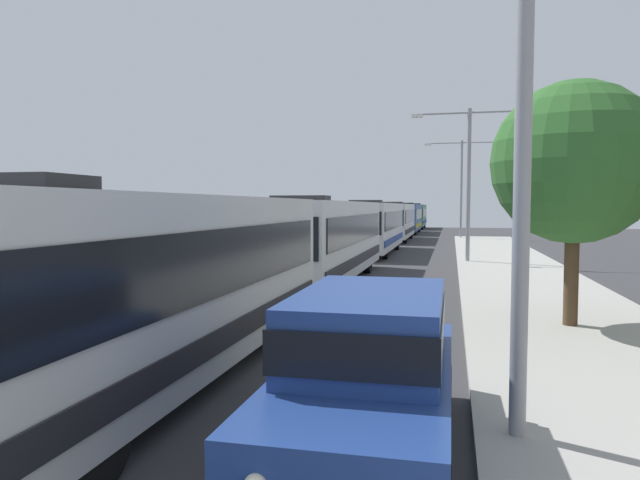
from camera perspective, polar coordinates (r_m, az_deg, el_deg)
bus_lead at (r=9.63m, az=-15.74°, el=-3.87°), size 2.58×10.92×3.21m
bus_second_in_line at (r=21.54m, az=0.58°, el=0.22°), size 2.58×12.36×3.21m
bus_middle at (r=35.00m, az=5.37°, el=1.43°), size 2.58×11.49×3.21m
bus_fourth_in_line at (r=48.41m, az=7.48°, el=1.96°), size 2.58×11.18×3.21m
bus_rear at (r=61.18m, az=8.62°, el=2.25°), size 2.58×11.23×3.21m
bus_tail_end at (r=74.35m, az=9.39°, el=2.44°), size 2.58×10.69×3.21m
white_suv at (r=6.78m, az=4.92°, el=-12.47°), size 1.86×4.96×1.90m
streetlamp_mid at (r=29.48m, az=14.57°, el=7.01°), size 5.65×0.28×7.52m
streetlamp_far at (r=51.80m, az=13.88°, el=6.01°), size 6.39×0.28×8.43m
roadside_tree at (r=14.31m, az=23.93°, el=7.00°), size 3.69×3.69×5.57m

